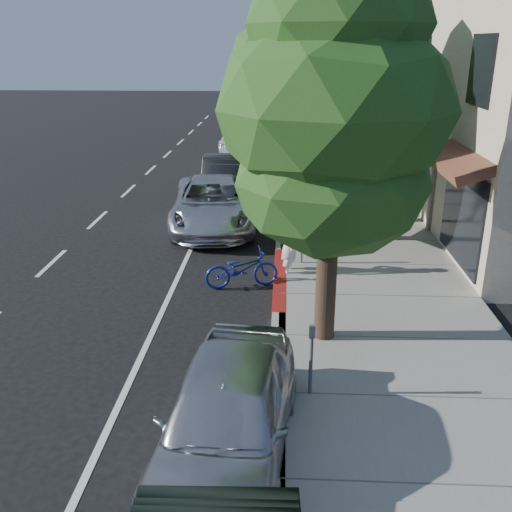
# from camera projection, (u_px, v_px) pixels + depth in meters

# --- Properties ---
(ground) EXTENTS (120.00, 120.00, 0.00)m
(ground) POSITION_uv_depth(u_px,v_px,m) (279.00, 299.00, 13.28)
(ground) COLOR black
(ground) RESTS_ON ground
(sidewalk) EXTENTS (4.60, 56.00, 0.15)m
(sidewalk) POSITION_uv_depth(u_px,v_px,m) (346.00, 205.00, 20.62)
(sidewalk) COLOR gray
(sidewalk) RESTS_ON ground
(curb) EXTENTS (0.30, 56.00, 0.15)m
(curb) POSITION_uv_depth(u_px,v_px,m) (282.00, 204.00, 20.73)
(curb) COLOR #9E998E
(curb) RESTS_ON ground
(curb_red_segment) EXTENTS (0.32, 4.00, 0.15)m
(curb_red_segment) POSITION_uv_depth(u_px,v_px,m) (280.00, 279.00, 14.19)
(curb_red_segment) COLOR maroon
(curb_red_segment) RESTS_ON ground
(storefront_building) EXTENTS (10.00, 36.00, 7.00)m
(storefront_building) POSITION_uv_depth(u_px,v_px,m) (477.00, 87.00, 28.42)
(storefront_building) COLOR beige
(storefront_building) RESTS_ON ground
(street_tree_0) EXTENTS (4.17, 4.17, 7.14)m
(street_tree_0) POSITION_uv_depth(u_px,v_px,m) (334.00, 114.00, 9.80)
(street_tree_0) COLOR black
(street_tree_0) RESTS_ON ground
(street_tree_1) EXTENTS (5.08, 5.08, 7.61)m
(street_tree_1) POSITION_uv_depth(u_px,v_px,m) (317.00, 82.00, 15.36)
(street_tree_1) COLOR black
(street_tree_1) RESTS_ON ground
(street_tree_2) EXTENTS (4.37, 4.37, 7.49)m
(street_tree_2) POSITION_uv_depth(u_px,v_px,m) (309.00, 69.00, 20.94)
(street_tree_2) COLOR black
(street_tree_2) RESTS_ON ground
(street_tree_3) EXTENTS (5.07, 5.07, 8.08)m
(street_tree_3) POSITION_uv_depth(u_px,v_px,m) (305.00, 57.00, 26.45)
(street_tree_3) COLOR black
(street_tree_3) RESTS_ON ground
(street_tree_4) EXTENTS (4.81, 4.81, 7.35)m
(street_tree_4) POSITION_uv_depth(u_px,v_px,m) (301.00, 64.00, 32.23)
(street_tree_4) COLOR black
(street_tree_4) RESTS_ON ground
(street_tree_5) EXTENTS (4.95, 4.95, 7.57)m
(street_tree_5) POSITION_uv_depth(u_px,v_px,m) (299.00, 58.00, 37.79)
(street_tree_5) COLOR black
(street_tree_5) RESTS_ON ground
(cyclist) EXTENTS (0.51, 0.71, 1.83)m
(cyclist) POSITION_uv_depth(u_px,v_px,m) (291.00, 242.00, 14.26)
(cyclist) COLOR white
(cyclist) RESTS_ON ground
(bicycle) EXTENTS (1.89, 1.07, 0.94)m
(bicycle) POSITION_uv_depth(u_px,v_px,m) (242.00, 269.00, 13.78)
(bicycle) COLOR navy
(bicycle) RESTS_ON ground
(silver_suv) EXTENTS (3.06, 5.74, 1.53)m
(silver_suv) POSITION_uv_depth(u_px,v_px,m) (213.00, 203.00, 18.26)
(silver_suv) COLOR silver
(silver_suv) RESTS_ON ground
(dark_sedan) EXTENTS (2.00, 4.86, 1.57)m
(dark_sedan) POSITION_uv_depth(u_px,v_px,m) (225.00, 177.00, 21.70)
(dark_sedan) COLOR black
(dark_sedan) RESTS_ON ground
(white_pickup) EXTENTS (3.18, 6.18, 1.71)m
(white_pickup) POSITION_uv_depth(u_px,v_px,m) (244.00, 149.00, 27.09)
(white_pickup) COLOR silver
(white_pickup) RESTS_ON ground
(dark_suv_far) EXTENTS (2.23, 4.68, 1.55)m
(dark_suv_far) POSITION_uv_depth(u_px,v_px,m) (276.00, 118.00, 38.94)
(dark_suv_far) COLOR black
(dark_suv_far) RESTS_ON ground
(near_car_a) EXTENTS (2.11, 4.53, 1.50)m
(near_car_a) POSITION_uv_depth(u_px,v_px,m) (227.00, 416.00, 7.91)
(near_car_a) COLOR #BCBCC1
(near_car_a) RESTS_ON ground
(pedestrian) EXTENTS (1.12, 0.99, 1.92)m
(pedestrian) POSITION_uv_depth(u_px,v_px,m) (361.00, 191.00, 18.41)
(pedestrian) COLOR black
(pedestrian) RESTS_ON sidewalk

